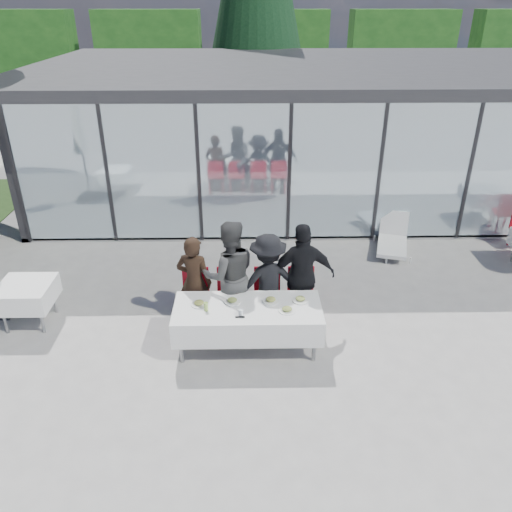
{
  "coord_description": "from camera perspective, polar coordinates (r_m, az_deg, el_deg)",
  "views": [
    {
      "loc": [
        0.12,
        -6.29,
        4.91
      ],
      "look_at": [
        0.26,
        1.2,
        1.05
      ],
      "focal_mm": 35.0,
      "sensor_mm": 36.0,
      "label": 1
    }
  ],
  "objects": [
    {
      "name": "ground",
      "position": [
        7.98,
        -1.73,
        -10.76
      ],
      "size": [
        90.0,
        90.0,
        0.0
      ],
      "primitive_type": "plane",
      "color": "#9D9A95",
      "rests_on": "ground"
    },
    {
      "name": "pavilion",
      "position": [
        14.83,
        6.51,
        16.34
      ],
      "size": [
        14.8,
        8.8,
        3.44
      ],
      "color": "gray",
      "rests_on": "ground"
    },
    {
      "name": "treeline",
      "position": [
        34.46,
        -4.98,
        22.64
      ],
      "size": [
        62.5,
        2.0,
        4.4
      ],
      "color": "#163D13",
      "rests_on": "ground"
    },
    {
      "name": "dining_table",
      "position": [
        7.74,
        -0.96,
        -7.17
      ],
      "size": [
        2.26,
        0.96,
        0.75
      ],
      "color": "white",
      "rests_on": "ground"
    },
    {
      "name": "diner_a",
      "position": [
        8.2,
        -7.05,
        -2.98
      ],
      "size": [
        0.72,
        0.72,
        1.63
      ],
      "primitive_type": "imported",
      "rotation": [
        0.0,
        0.0,
        2.88
      ],
      "color": "black",
      "rests_on": "ground"
    },
    {
      "name": "diner_chair_a",
      "position": [
        8.41,
        -6.89,
        -4.29
      ],
      "size": [
        0.44,
        0.44,
        0.97
      ],
      "color": "#B60C1A",
      "rests_on": "ground"
    },
    {
      "name": "diner_b",
      "position": [
        8.09,
        -3.03,
        -2.18
      ],
      "size": [
        1.06,
        1.06,
        1.88
      ],
      "primitive_type": "imported",
      "rotation": [
        0.0,
        0.0,
        3.32
      ],
      "color": "#444444",
      "rests_on": "ground"
    },
    {
      "name": "diner_chair_b",
      "position": [
        8.37,
        -2.95,
        -4.28
      ],
      "size": [
        0.44,
        0.44,
        0.97
      ],
      "color": "#B60C1A",
      "rests_on": "ground"
    },
    {
      "name": "diner_c",
      "position": [
        8.15,
        1.34,
        -2.87
      ],
      "size": [
        1.29,
        1.29,
        1.64
      ],
      "primitive_type": "imported",
      "rotation": [
        0.0,
        0.0,
        3.39
      ],
      "color": "black",
      "rests_on": "ground"
    },
    {
      "name": "diner_chair_c",
      "position": [
        8.37,
        1.3,
        -4.24
      ],
      "size": [
        0.44,
        0.44,
        0.97
      ],
      "color": "#B60C1A",
      "rests_on": "ground"
    },
    {
      "name": "diner_d",
      "position": [
        8.15,
        5.32,
        -2.28
      ],
      "size": [
        1.16,
        1.16,
        1.82
      ],
      "primitive_type": "imported",
      "rotation": [
        0.0,
        0.0,
        3.23
      ],
      "color": "black",
      "rests_on": "ground"
    },
    {
      "name": "diner_chair_d",
      "position": [
        8.41,
        5.15,
        -4.19
      ],
      "size": [
        0.44,
        0.44,
        0.97
      ],
      "color": "#B60C1A",
      "rests_on": "ground"
    },
    {
      "name": "plate_a",
      "position": [
        7.7,
        -6.52,
        -5.4
      ],
      "size": [
        0.26,
        0.26,
        0.07
      ],
      "color": "white",
      "rests_on": "dining_table"
    },
    {
      "name": "plate_b",
      "position": [
        7.73,
        -2.74,
        -5.13
      ],
      "size": [
        0.26,
        0.26,
        0.07
      ],
      "color": "white",
      "rests_on": "dining_table"
    },
    {
      "name": "plate_c",
      "position": [
        7.74,
        1.7,
        -5.04
      ],
      "size": [
        0.26,
        0.26,
        0.07
      ],
      "color": "white",
      "rests_on": "dining_table"
    },
    {
      "name": "plate_d",
      "position": [
        7.78,
        5.09,
        -4.95
      ],
      "size": [
        0.26,
        0.26,
        0.07
      ],
      "color": "white",
      "rests_on": "dining_table"
    },
    {
      "name": "plate_extra",
      "position": [
        7.52,
        3.56,
        -6.14
      ],
      "size": [
        0.26,
        0.26,
        0.07
      ],
      "color": "white",
      "rests_on": "dining_table"
    },
    {
      "name": "juice_bottle",
      "position": [
        7.54,
        -5.73,
        -5.78
      ],
      "size": [
        0.06,
        0.06,
        0.14
      ],
      "primitive_type": "cylinder",
      "color": "#91B84C",
      "rests_on": "dining_table"
    },
    {
      "name": "drinking_glasses",
      "position": [
        7.41,
        -1.75,
        -6.47
      ],
      "size": [
        0.07,
        0.07,
        0.1
      ],
      "color": "silver",
      "rests_on": "dining_table"
    },
    {
      "name": "folded_eyeglasses",
      "position": [
        7.38,
        -1.84,
        -6.98
      ],
      "size": [
        0.14,
        0.03,
        0.01
      ],
      "primitive_type": "cube",
      "color": "black",
      "rests_on": "dining_table"
    },
    {
      "name": "spare_table_left",
      "position": [
        9.13,
        -24.76,
        -4.0
      ],
      "size": [
        0.86,
        0.86,
        0.74
      ],
      "color": "white",
      "rests_on": "ground"
    },
    {
      "name": "spare_chair_b",
      "position": [
        12.4,
        20.78,
        4.78
      ],
      "size": [
        0.62,
        0.62,
        0.97
      ],
      "color": "#B60C1A",
      "rests_on": "ground"
    },
    {
      "name": "lounger",
      "position": [
        11.34,
        15.36,
        2.0
      ],
      "size": [
        0.94,
        1.45,
        0.72
      ],
      "color": "white",
      "rests_on": "ground"
    }
  ]
}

